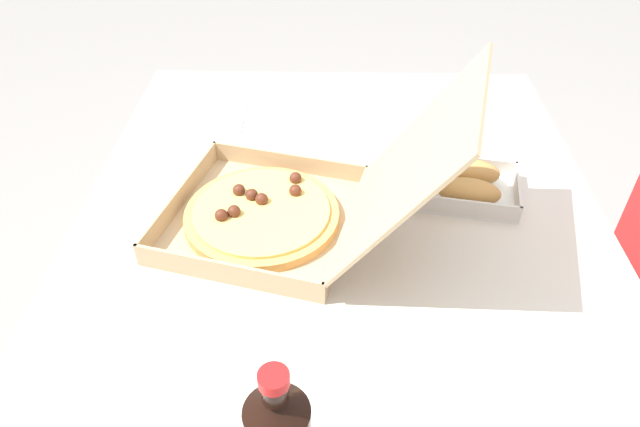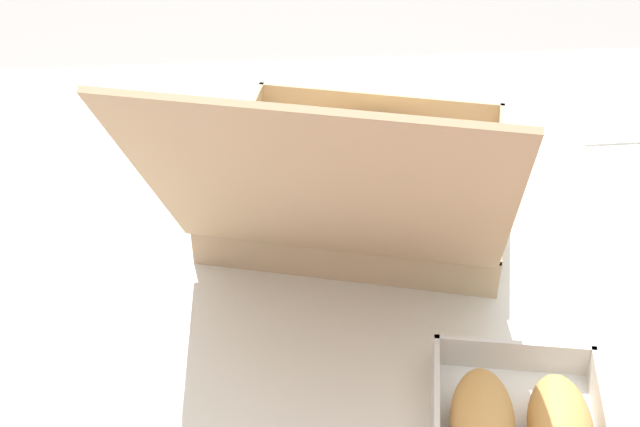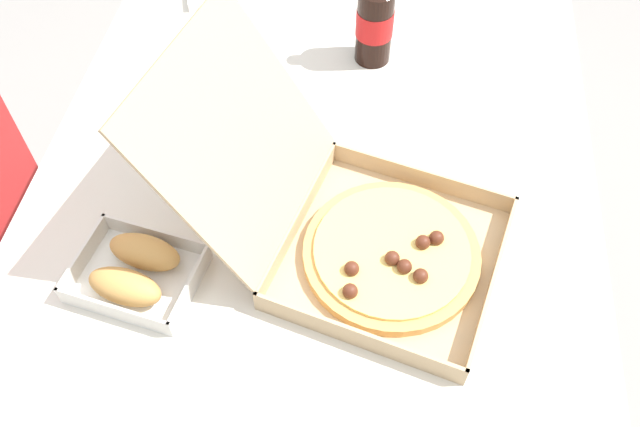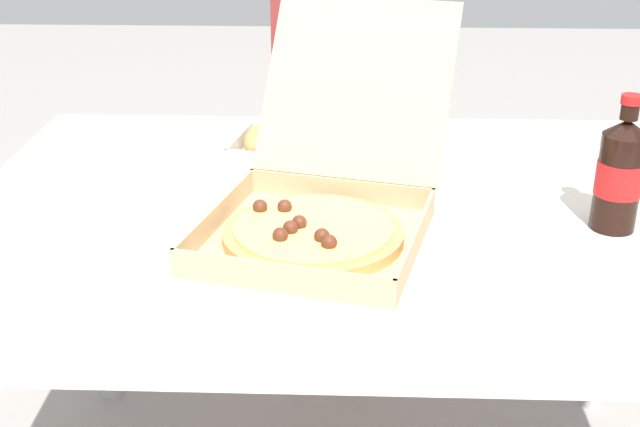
# 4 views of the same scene
# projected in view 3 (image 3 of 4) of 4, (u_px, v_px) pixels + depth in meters

# --- Properties ---
(ground_plane) EXTENTS (10.00, 10.00, 0.00)m
(ground_plane) POSITION_uv_depth(u_px,v_px,m) (312.00, 382.00, 1.72)
(ground_plane) COLOR gray
(dining_table) EXTENTS (1.36, 0.99, 0.73)m
(dining_table) POSITION_uv_depth(u_px,v_px,m) (308.00, 239.00, 1.18)
(dining_table) COLOR silver
(dining_table) RESTS_ON ground_plane
(pizza_box_open) EXTENTS (0.45, 0.58, 0.32)m
(pizza_box_open) POSITION_uv_depth(u_px,v_px,m) (365.00, 234.00, 1.05)
(pizza_box_open) COLOR tan
(pizza_box_open) RESTS_ON dining_table
(bread_side_box) EXTENTS (0.18, 0.21, 0.06)m
(bread_side_box) POSITION_uv_depth(u_px,v_px,m) (136.00, 271.00, 1.04)
(bread_side_box) COLOR white
(bread_side_box) RESTS_ON dining_table
(cola_bottle) EXTENTS (0.07, 0.07, 0.22)m
(cola_bottle) POSITION_uv_depth(u_px,v_px,m) (375.00, 20.00, 1.29)
(cola_bottle) COLOR black
(cola_bottle) RESTS_ON dining_table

